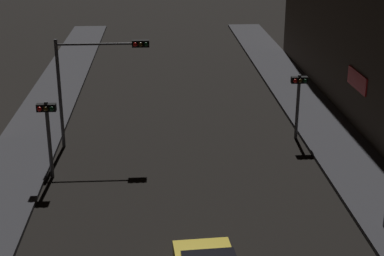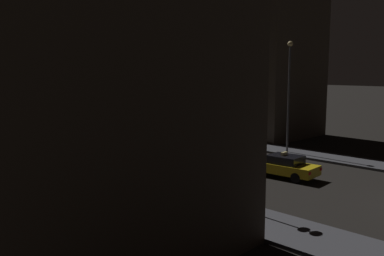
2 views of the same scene
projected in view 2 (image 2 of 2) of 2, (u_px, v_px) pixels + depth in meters
name	position (u px, v px, depth m)	size (l,w,h in m)	color
sidewalk_left	(46.00, 157.00, 32.82)	(3.09, 55.10, 0.18)	#424247
sidewalk_right	(186.00, 135.00, 43.41)	(3.09, 55.10, 0.18)	#424247
building_facade_right	(206.00, 64.00, 48.98)	(9.50, 25.42, 14.66)	#473D33
taxi	(283.00, 166.00, 26.83)	(2.09, 4.56, 1.62)	yellow
traffic_light_overhead	(109.00, 108.00, 32.24)	(4.35, 0.42, 5.28)	#47474C
traffic_light_left_kerb	(118.00, 133.00, 28.82)	(0.80, 0.42, 3.41)	#47474C
traffic_light_right_kerb	(196.00, 117.00, 39.64)	(0.80, 0.42, 3.30)	#47474C
sign_pole_left	(251.00, 153.00, 19.37)	(0.61, 0.10, 4.60)	#47474C
street_lamp_near_block	(289.00, 85.00, 33.54)	(0.43, 0.43, 8.77)	#47474C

